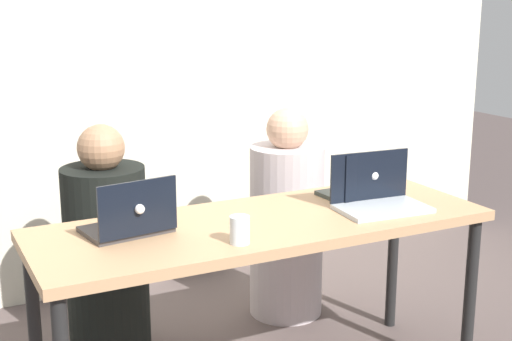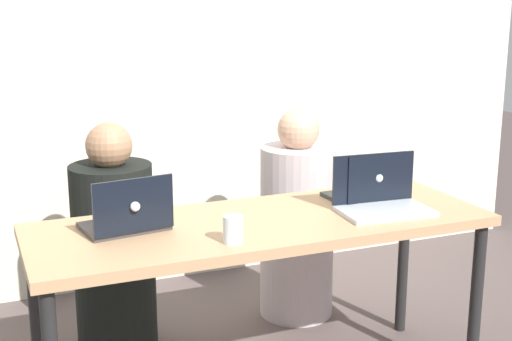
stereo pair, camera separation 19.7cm
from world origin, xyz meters
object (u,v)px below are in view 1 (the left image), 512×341
(person_on_left, at_px, (107,254))
(water_glass_left, at_px, (240,232))
(person_on_right, at_px, (286,224))
(laptop_front_right, at_px, (378,197))
(laptop_back_right, at_px, (362,188))
(laptop_back_left, at_px, (130,222))

(person_on_left, height_order, water_glass_left, person_on_left)
(person_on_left, relative_size, person_on_right, 0.99)
(laptop_front_right, bearing_deg, person_on_right, 96.64)
(laptop_back_right, relative_size, laptop_front_right, 0.79)
(person_on_left, height_order, laptop_front_right, person_on_left)
(water_glass_left, bearing_deg, laptop_back_right, 21.81)
(person_on_left, height_order, laptop_back_right, person_on_left)
(person_on_right, bearing_deg, laptop_front_right, 90.92)
(laptop_front_right, bearing_deg, water_glass_left, -164.74)
(person_on_right, xyz_separation_m, laptop_front_right, (0.03, -0.69, 0.31))
(person_on_right, height_order, laptop_back_right, person_on_right)
(person_on_right, distance_m, laptop_back_right, 0.63)
(laptop_front_right, relative_size, water_glass_left, 3.80)
(person_on_right, relative_size, laptop_front_right, 2.81)
(laptop_back_left, height_order, water_glass_left, laptop_back_left)
(laptop_front_right, bearing_deg, person_on_left, 147.62)
(person_on_right, bearing_deg, person_on_left, -1.51)
(person_on_right, distance_m, laptop_back_left, 1.15)
(person_on_left, relative_size, laptop_back_right, 3.54)
(person_on_left, bearing_deg, laptop_back_left, 93.82)
(laptop_back_right, height_order, laptop_back_left, same)
(laptop_back_right, relative_size, water_glass_left, 2.99)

